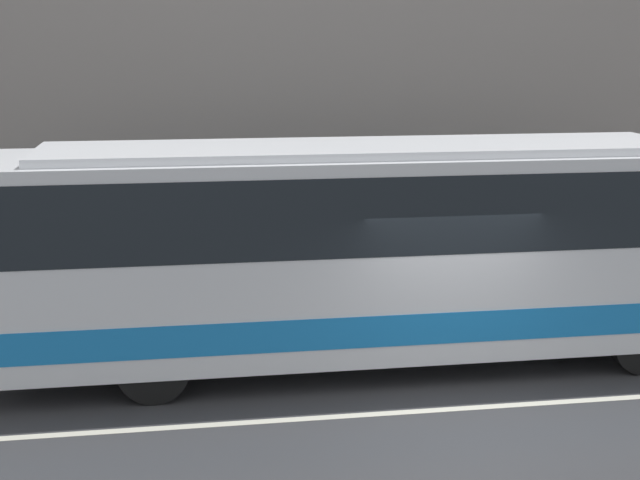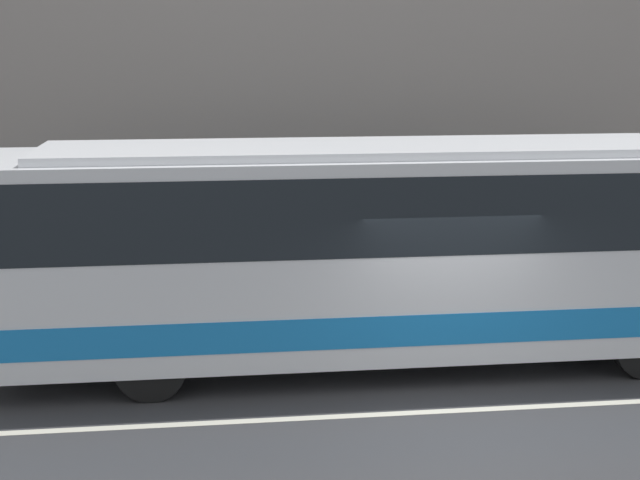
{
  "view_description": "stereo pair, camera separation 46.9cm",
  "coord_description": "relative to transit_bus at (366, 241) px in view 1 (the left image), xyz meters",
  "views": [
    {
      "loc": [
        -3.69,
        -10.75,
        4.81
      ],
      "look_at": [
        -1.66,
        2.03,
        1.94
      ],
      "focal_mm": 50.0,
      "sensor_mm": 36.0,
      "label": 1
    },
    {
      "loc": [
        -3.23,
        -10.81,
        4.81
      ],
      "look_at": [
        -1.66,
        2.03,
        1.94
      ],
      "focal_mm": 50.0,
      "sensor_mm": 36.0,
      "label": 2
    }
  ],
  "objects": [
    {
      "name": "sidewalk",
      "position": [
        0.96,
        3.41,
        -1.8
      ],
      "size": [
        60.0,
        2.89,
        0.18
      ],
      "color": "gray",
      "rests_on": "ground_plane"
    },
    {
      "name": "transit_bus",
      "position": [
        0.0,
        0.0,
        0.0
      ],
      "size": [
        11.15,
        2.62,
        3.35
      ],
      "color": "silver",
      "rests_on": "ground_plane"
    },
    {
      "name": "ground_plane",
      "position": [
        0.96,
        -2.03,
        -1.89
      ],
      "size": [
        60.0,
        60.0,
        0.0
      ],
      "primitive_type": "plane",
      "color": "#38383A"
    },
    {
      "name": "lane_stripe",
      "position": [
        0.96,
        -2.03,
        -1.89
      ],
      "size": [
        54.0,
        0.14,
        0.01
      ],
      "color": "beige",
      "rests_on": "ground_plane"
    }
  ]
}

